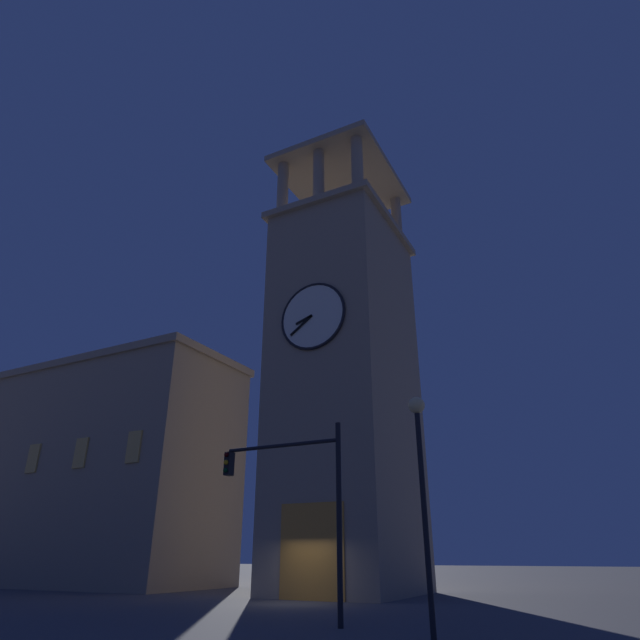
{
  "coord_description": "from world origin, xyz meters",
  "views": [
    {
      "loc": [
        -12.27,
        21.05,
        1.75
      ],
      "look_at": [
        1.63,
        -5.71,
        15.07
      ],
      "focal_mm": 30.08,
      "sensor_mm": 36.0,
      "label": 1
    }
  ],
  "objects_px": {
    "clocktower": "(346,381)",
    "traffic_signal_near": "(297,487)",
    "adjacent_wing_building": "(83,473)",
    "street_lamp": "(421,464)"
  },
  "relations": [
    {
      "from": "clocktower",
      "to": "street_lamp",
      "type": "distance_m",
      "value": 17.07
    },
    {
      "from": "clocktower",
      "to": "traffic_signal_near",
      "type": "height_order",
      "value": "clocktower"
    },
    {
      "from": "adjacent_wing_building",
      "to": "traffic_signal_near",
      "type": "xyz_separation_m",
      "value": [
        -23.98,
        11.85,
        -3.4
      ]
    },
    {
      "from": "clocktower",
      "to": "adjacent_wing_building",
      "type": "bearing_deg",
      "value": 0.58
    },
    {
      "from": "adjacent_wing_building",
      "to": "traffic_signal_near",
      "type": "height_order",
      "value": "adjacent_wing_building"
    },
    {
      "from": "traffic_signal_near",
      "to": "street_lamp",
      "type": "xyz_separation_m",
      "value": [
        -4.29,
        1.21,
        0.21
      ]
    },
    {
      "from": "adjacent_wing_building",
      "to": "street_lamp",
      "type": "height_order",
      "value": "adjacent_wing_building"
    },
    {
      "from": "clocktower",
      "to": "traffic_signal_near",
      "type": "bearing_deg",
      "value": 107.57
    },
    {
      "from": "adjacent_wing_building",
      "to": "street_lamp",
      "type": "distance_m",
      "value": 31.3
    },
    {
      "from": "clocktower",
      "to": "adjacent_wing_building",
      "type": "xyz_separation_m",
      "value": [
        20.16,
        0.21,
        -3.86
      ]
    }
  ]
}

